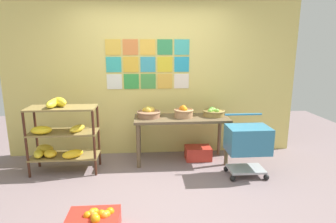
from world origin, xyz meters
TOP-DOWN VIEW (x-y plane):
  - ground at (0.00, 0.00)m, footprint 9.01×9.01m
  - back_wall_with_art at (-0.00, 1.53)m, footprint 4.87×0.07m
  - banana_shelf_unit at (-1.39, 0.83)m, footprint 0.97×0.47m
  - display_table at (0.44, 1.11)m, footprint 1.49×0.57m
  - fruit_basket_right at (0.47, 1.11)m, footprint 0.31×0.31m
  - fruit_basket_centre at (0.96, 1.15)m, footprint 0.35×0.35m
  - fruit_basket_back_left at (-0.08, 1.16)m, footprint 0.38×0.38m
  - produce_crate_under_table at (0.72, 1.14)m, footprint 0.42×0.30m
  - orange_crate_foreground at (-0.65, -0.65)m, footprint 0.51×0.34m
  - shopping_cart at (1.30, 0.48)m, footprint 0.58×0.46m

SIDE VIEW (x-z plane):
  - ground at x=0.00m, z-range 0.00..0.00m
  - produce_crate_under_table at x=0.72m, z-range 0.00..0.21m
  - orange_crate_foreground at x=-0.65m, z-range -0.02..0.24m
  - shopping_cart at x=1.30m, z-range 0.08..0.95m
  - banana_shelf_unit at x=-1.39m, z-range 0.05..1.16m
  - display_table at x=0.44m, z-range 0.26..0.99m
  - fruit_basket_centre at x=0.96m, z-range 0.72..0.86m
  - fruit_basket_back_left at x=-0.08m, z-range 0.71..0.88m
  - fruit_basket_right at x=0.47m, z-range 0.71..0.90m
  - back_wall_with_art at x=0.00m, z-range 0.00..2.88m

